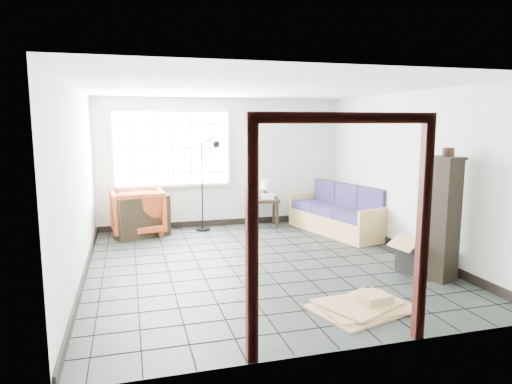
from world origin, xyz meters
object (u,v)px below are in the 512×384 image
object	(u,v)px
tall_shelf	(441,218)
futon_sofa	(340,215)
armchair	(137,209)
side_table	(265,203)

from	to	relation	value
tall_shelf	futon_sofa	bearing A→B (deg)	76.96
armchair	tall_shelf	world-z (taller)	tall_shelf
armchair	tall_shelf	size ratio (longest dim) A/B	0.58
armchair	tall_shelf	distance (m)	5.36
side_table	tall_shelf	xyz separation A→B (m)	(1.34, -3.69, 0.37)
futon_sofa	tall_shelf	distance (m)	2.85
futon_sofa	side_table	size ratio (longest dim) A/B	3.73
side_table	tall_shelf	bearing A→B (deg)	-70.09
side_table	tall_shelf	size ratio (longest dim) A/B	0.36
futon_sofa	armchair	bearing A→B (deg)	152.17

